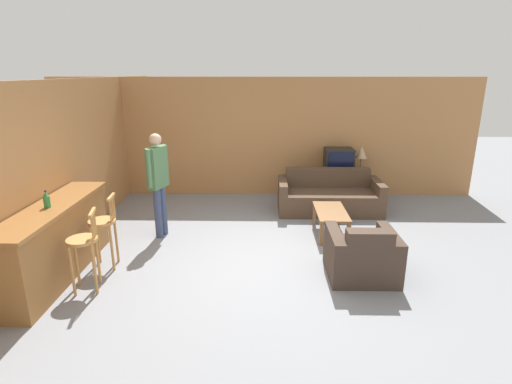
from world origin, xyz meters
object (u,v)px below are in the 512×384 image
(tv, at_px, (339,160))
(person_by_window, at_px, (158,179))
(tv_unit, at_px, (337,185))
(bottle, at_px, (47,200))
(bar_chair_near, at_px, (84,247))
(couch_far, at_px, (329,197))
(bar_chair_mid, at_px, (104,228))
(armchair_near, at_px, (362,256))
(table_lamp, at_px, (362,153))
(coffee_table, at_px, (331,214))

(tv, relative_size, person_by_window, 0.34)
(tv_unit, bearing_deg, bottle, -140.54)
(bar_chair_near, height_order, person_by_window, person_by_window)
(couch_far, bearing_deg, bar_chair_mid, -145.19)
(bar_chair_mid, height_order, bottle, bottle)
(tv_unit, height_order, tv, tv)
(person_by_window, bearing_deg, bar_chair_near, -105.89)
(armchair_near, bearing_deg, tv, 85.56)
(bar_chair_near, height_order, table_lamp, table_lamp)
(coffee_table, xyz_separation_m, table_lamp, (0.94, 2.02, 0.66))
(tv, bearing_deg, person_by_window, -147.72)
(couch_far, distance_m, armchair_near, 2.70)
(couch_far, distance_m, person_by_window, 3.41)
(bar_chair_near, height_order, armchair_near, bar_chair_near)
(tv_unit, distance_m, bottle, 5.77)
(armchair_near, relative_size, table_lamp, 1.62)
(coffee_table, height_order, tv, tv)
(bar_chair_near, distance_m, coffee_table, 3.90)
(bar_chair_mid, distance_m, armchair_near, 3.62)
(bar_chair_mid, distance_m, tv_unit, 5.07)
(tv, height_order, bottle, bottle)
(tv_unit, height_order, person_by_window, person_by_window)
(couch_far, bearing_deg, coffee_table, -97.48)
(bar_chair_near, bearing_deg, tv, 45.28)
(bottle, relative_size, table_lamp, 0.41)
(bar_chair_mid, xyz_separation_m, person_by_window, (0.51, 1.14, 0.41))
(coffee_table, distance_m, table_lamp, 2.33)
(couch_far, relative_size, armchair_near, 2.23)
(couch_far, distance_m, tv_unit, 0.85)
(table_lamp, bearing_deg, coffee_table, -115.06)
(bottle, distance_m, person_by_window, 1.84)
(tv, distance_m, bottle, 5.72)
(tv_unit, relative_size, bottle, 5.37)
(bar_chair_mid, height_order, tv_unit, bar_chair_mid)
(couch_far, height_order, bottle, bottle)
(couch_far, xyz_separation_m, bottle, (-4.11, -2.84, 0.83))
(armchair_near, relative_size, tv, 1.51)
(tv, relative_size, bottle, 2.63)
(tv, bearing_deg, bottle, -140.57)
(armchair_near, xyz_separation_m, table_lamp, (0.75, 3.49, 0.73))
(couch_far, height_order, table_lamp, table_lamp)
(bar_chair_near, relative_size, armchair_near, 1.17)
(couch_far, bearing_deg, armchair_near, -89.30)
(bar_chair_mid, distance_m, coffee_table, 3.64)
(armchair_near, distance_m, table_lamp, 3.64)
(bottle, bearing_deg, table_lamp, 36.59)
(bar_chair_near, height_order, tv, tv)
(couch_far, bearing_deg, bar_chair_near, -138.81)
(couch_far, height_order, coffee_table, couch_far)
(armchair_near, bearing_deg, person_by_window, 156.29)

